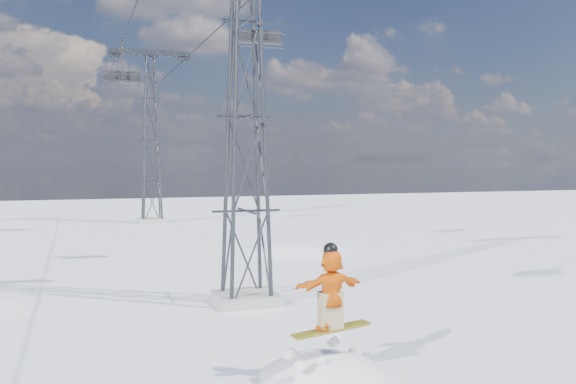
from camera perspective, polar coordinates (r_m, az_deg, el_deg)
name	(u,v)px	position (r m, az deg, el deg)	size (l,w,h in m)	color
lift_tower_near	(246,118)	(18.85, -3.76, 6.58)	(5.20, 1.80, 11.43)	#999999
lift_tower_far	(151,141)	(43.48, -12.07, 4.49)	(5.20, 1.80, 11.43)	#999999
haul_cables	(182,15)	(30.79, -9.36, 15.27)	(4.46, 51.00, 0.06)	black
lift_chair_mid	(259,38)	(25.94, -2.55, 13.54)	(1.83, 0.53, 2.27)	black
lift_chair_far	(122,77)	(37.53, -14.50, 9.83)	(2.05, 0.59, 2.55)	black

